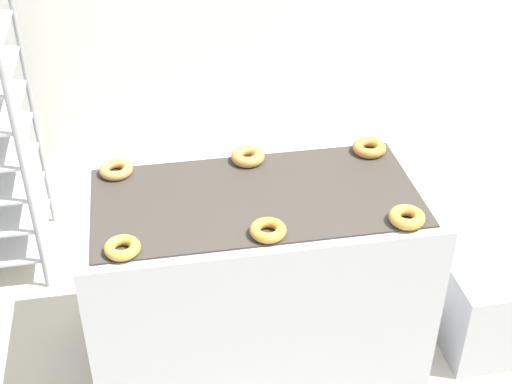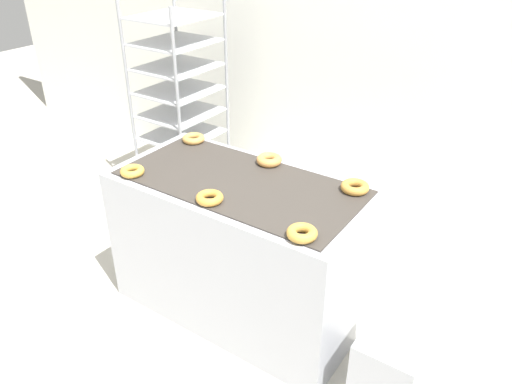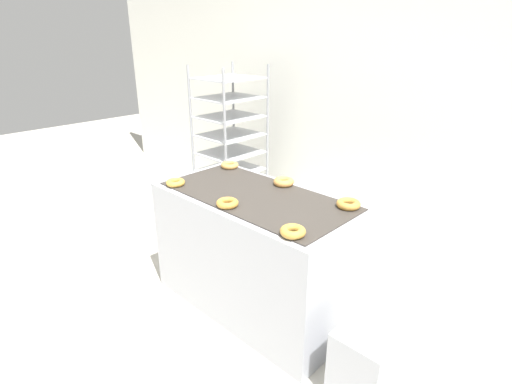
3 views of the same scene
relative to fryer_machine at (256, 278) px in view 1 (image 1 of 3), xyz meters
The scene contains 8 objects.
fryer_machine is the anchor object (origin of this frame).
glaze_bin 1.00m from the fryer_machine, ahead, with size 0.28×0.37×0.43m.
donut_near_left 0.73m from the fryer_machine, 153.67° to the right, with size 0.13×0.13×0.04m, color gold.
donut_near_center 0.51m from the fryer_machine, 89.18° to the right, with size 0.14×0.14×0.04m, color #C28936.
donut_near_right 0.74m from the fryer_machine, 26.83° to the right, with size 0.14×0.14×0.04m, color #BC8D39.
donut_far_left 0.74m from the fryer_machine, 154.18° to the left, with size 0.14×0.14×0.04m, color #C58E46.
donut_far_center 0.52m from the fryer_machine, 87.59° to the left, with size 0.14×0.14×0.05m, color #C98B45.
donut_far_right 0.74m from the fryer_machine, 24.54° to the left, with size 0.14×0.14×0.04m, color #BB8437.
Camera 1 is at (-0.40, -1.66, 2.43)m, focal length 50.00 mm.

